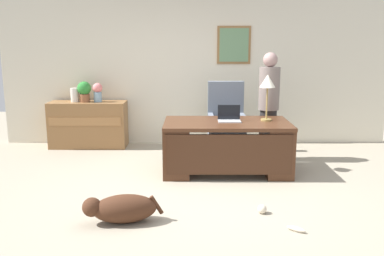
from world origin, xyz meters
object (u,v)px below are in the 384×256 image
object	(u,v)px
dog_toy_ball	(262,209)
potted_plant	(84,91)
armchair	(225,123)
vase_empty	(74,95)
desk	(226,145)
laptop	(229,117)
dog_lying	(120,209)
vase_with_flowers	(97,92)
dog_toy_bone	(295,229)
person_standing	(268,105)
desk_lamp	(267,84)
credenza	(88,124)

from	to	relation	value
dog_toy_ball	potted_plant	bearing A→B (deg)	132.03
armchair	vase_empty	bearing A→B (deg)	170.31
vase_empty	potted_plant	xyz separation A→B (m)	(0.17, 0.00, 0.08)
desk	laptop	size ratio (longest dim) A/B	5.57
vase_empty	potted_plant	bearing A→B (deg)	0.00
desk	dog_lying	bearing A→B (deg)	-125.94
vase_with_flowers	dog_toy_ball	distance (m)	3.94
dog_toy_bone	person_standing	bearing A→B (deg)	86.44
desk_lamp	vase_empty	size ratio (longest dim) A/B	2.70
credenza	dog_toy_bone	bearing A→B (deg)	-49.63
credenza	dog_toy_bone	xyz separation A→B (m)	(2.88, -3.39, -0.38)
armchair	vase_empty	distance (m)	2.70
vase_with_flowers	potted_plant	size ratio (longest dim) A/B	0.92
armchair	dog_toy_ball	xyz separation A→B (m)	(0.20, -2.50, -0.47)
dog_toy_ball	dog_toy_bone	xyz separation A→B (m)	(0.27, -0.44, -0.03)
dog_lying	dog_toy_ball	bearing A→B (deg)	8.79
desk_lamp	dog_toy_bone	distance (m)	2.37
dog_lying	desk_lamp	bearing A→B (deg)	45.20
credenza	laptop	xyz separation A→B (m)	(2.38, -1.41, 0.39)
dog_toy_bone	dog_lying	bearing A→B (deg)	173.34
vase_with_flowers	credenza	bearing A→B (deg)	-179.60
credenza	potted_plant	size ratio (longest dim) A/B	3.72
person_standing	vase_with_flowers	xyz separation A→B (m)	(-2.85, 0.83, 0.12)
credenza	desk_lamp	world-z (taller)	desk_lamp
armchair	person_standing	bearing A→B (deg)	-31.31
desk	person_standing	size ratio (longest dim) A/B	1.05
desk_lamp	potted_plant	world-z (taller)	desk_lamp
vase_with_flowers	potted_plant	bearing A→B (deg)	180.00
potted_plant	laptop	bearing A→B (deg)	-30.18
credenza	armchair	distance (m)	2.46
laptop	person_standing	bearing A→B (deg)	40.89
credenza	desk_lamp	distance (m)	3.33
vase_empty	potted_plant	size ratio (longest dim) A/B	0.68
desk_lamp	vase_empty	xyz separation A→B (m)	(-3.13, 1.37, -0.33)
desk	dog_toy_bone	bearing A→B (deg)	-74.17
armchair	vase_with_flowers	xyz separation A→B (m)	(-2.22, 0.45, 0.47)
desk	dog_lying	xyz separation A→B (m)	(-1.23, -1.70, -0.25)
desk	dog_toy_bone	distance (m)	2.02
vase_empty	dog_toy_ball	bearing A→B (deg)	-46.18
dog_lying	vase_with_flowers	bearing A→B (deg)	106.10
vase_with_flowers	dog_toy_bone	world-z (taller)	vase_with_flowers
armchair	dog_toy_bone	bearing A→B (deg)	-80.95
armchair	dog_lying	size ratio (longest dim) A/B	1.45
dog_toy_bone	potted_plant	bearing A→B (deg)	130.78
desk	armchair	xyz separation A→B (m)	(0.07, 1.03, 0.12)
vase_with_flowers	laptop	bearing A→B (deg)	-32.76
person_standing	vase_empty	xyz separation A→B (m)	(-3.26, 0.83, 0.06)
vase_empty	dog_toy_bone	bearing A→B (deg)	-47.59
person_standing	vase_empty	bearing A→B (deg)	165.69
credenza	dog_toy_ball	world-z (taller)	credenza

